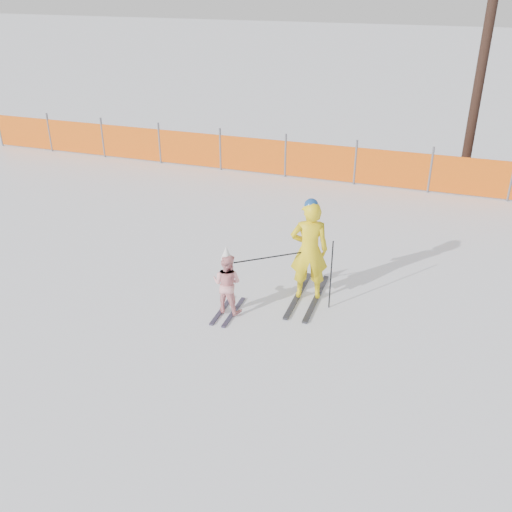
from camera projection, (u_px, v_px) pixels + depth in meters
The scene contains 5 objects.
ground at pixel (247, 321), 9.75m from camera, with size 120.00×120.00×0.00m, color white.
adult at pixel (309, 250), 10.00m from camera, with size 0.77×1.70×1.93m.
child at pixel (227, 283), 9.74m from camera, with size 0.56×1.00×1.28m.
ski_poles at pixel (300, 266), 9.82m from camera, with size 1.57×0.79×1.30m.
safety_fence at pixel (230, 152), 16.74m from camera, with size 16.71×0.06×1.25m.
Camera 1 is at (2.81, -7.71, 5.38)m, focal length 40.00 mm.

